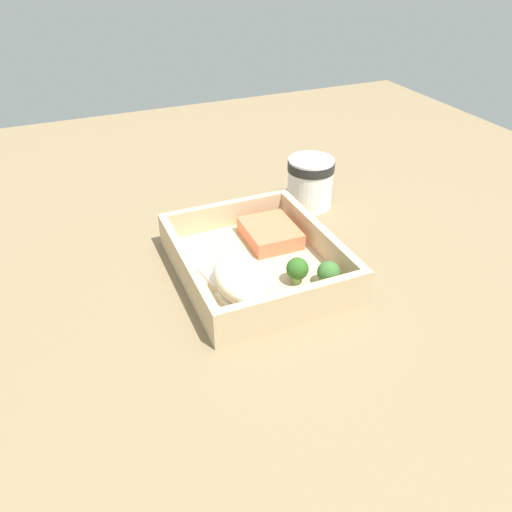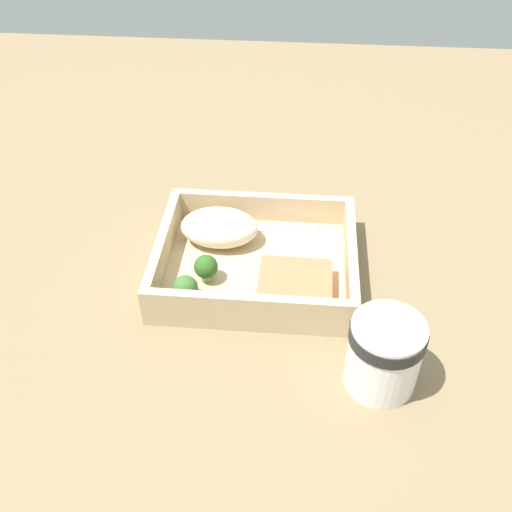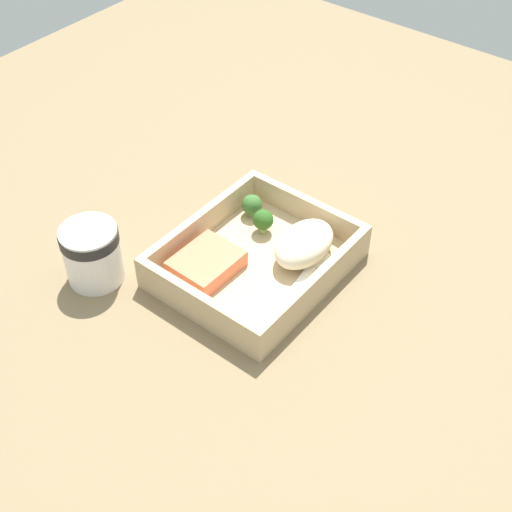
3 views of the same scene
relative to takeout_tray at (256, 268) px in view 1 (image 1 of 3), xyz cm
name	(u,v)px [view 1 (image 1 of 3)]	position (x,y,z in cm)	size (l,w,h in cm)	color
ground_plane	(256,277)	(0.00, 0.00, -1.60)	(160.00, 160.00, 2.00)	#7C6849
takeout_tray	(256,268)	(0.00, 0.00, 0.00)	(25.66, 21.56, 1.20)	tan
tray_rim	(256,253)	(0.00, 0.00, 2.64)	(25.66, 21.56, 4.08)	tan
salmon_fillet	(270,233)	(-5.26, 4.62, 1.84)	(9.06, 7.52, 2.48)	#E56F49
mashed_potatoes	(241,279)	(5.36, -4.39, 3.04)	(10.50, 6.87, 4.88)	silver
broccoli_floret_1	(297,269)	(6.05, 3.46, 2.78)	(3.06, 3.06, 3.81)	#83A860
broccoli_floret_2	(329,273)	(8.04, 7.13, 2.48)	(3.12, 3.12, 3.51)	#80A666
fork	(211,278)	(0.89, -7.14, 0.82)	(15.88, 3.82, 0.44)	white
paper_cup	(310,180)	(-15.02, 16.68, 4.28)	(8.06, 8.06, 8.74)	white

